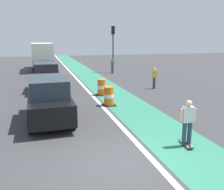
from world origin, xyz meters
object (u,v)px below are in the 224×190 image
Objects in this scene: traffic_barrel_mid at (102,87)px; pedestrian_waiting at (112,66)px; skateboarder_on_lane at (188,122)px; pedestrian_crossing at (154,77)px; traffic_barrel_front at (109,96)px; delivery_truck_down_block at (42,55)px; traffic_light_corner at (113,41)px; parked_sedan_third at (45,69)px; parked_suv_second at (47,76)px; parked_suv_nearest at (49,99)px.

traffic_barrel_mid is 0.68× the size of pedestrian_waiting.
skateboarder_on_lane is 10.48m from pedestrian_crossing.
traffic_barrel_front is 13.36m from pedestrian_waiting.
delivery_truck_down_block is 1.50× the size of traffic_light_corner.
parked_sedan_third is at bearing -167.69° from traffic_light_corner.
parked_sedan_third reaches higher than traffic_barrel_mid.
delivery_truck_down_block is 4.76× the size of pedestrian_crossing.
skateboarder_on_lane is 0.36× the size of parked_suv_second.
parked_suv_nearest is 14.17m from parked_sedan_third.
traffic_barrel_front is 1.00× the size of traffic_barrel_mid.
skateboarder_on_lane reaches higher than traffic_barrel_mid.
parked_suv_nearest is 2.88× the size of pedestrian_crossing.
parked_sedan_third is 12.69m from traffic_barrel_front.
traffic_light_corner is at bearing 47.95° from parked_suv_second.
traffic_barrel_mid is at bearing 51.96° from parked_suv_nearest.
parked_sedan_third is 6.06m from delivery_truck_down_block.
parked_suv_second is 2.90× the size of pedestrian_crossing.
traffic_light_corner is (7.72, -4.33, 1.65)m from delivery_truck_down_block.
delivery_truck_down_block is at bearing 100.77° from skateboarder_on_lane.
pedestrian_crossing is at bearing 39.34° from traffic_barrel_front.
parked_suv_nearest is 7.46m from parked_suv_second.
parked_sedan_third is at bearing -88.09° from delivery_truck_down_block.
skateboarder_on_lane is 20.44m from traffic_light_corner.
parked_suv_nearest is at bearing -115.85° from traffic_light_corner.
delivery_truck_down_block reaches higher than traffic_barrel_mid.
parked_suv_nearest is 4.26× the size of traffic_barrel_mid.
skateboarder_on_lane is 1.05× the size of pedestrian_waiting.
pedestrian_waiting is at bearing 81.99° from skateboarder_on_lane.
traffic_barrel_front is 0.68× the size of pedestrian_crossing.
delivery_truck_down_block is at bearing 90.84° from parked_suv_second.
skateboarder_on_lane is at bearing -42.79° from parked_suv_nearest.
delivery_truck_down_block is at bearing 103.30° from traffic_barrel_mid.
traffic_barrel_front is at bearing -95.01° from traffic_barrel_mid.
traffic_light_corner is (7.53, 8.35, 2.47)m from parked_suv_second.
parked_suv_nearest is at bearing -89.82° from delivery_truck_down_block.
skateboarder_on_lane is 12.51m from parked_suv_second.
parked_sedan_third is 3.80× the size of traffic_barrel_mid.
parked_suv_nearest reaches higher than pedestrian_crossing.
parked_suv_nearest is 9.80m from pedestrian_crossing.
pedestrian_waiting is (-0.75, 9.00, 0.00)m from pedestrian_crossing.
parked_suv_second is 4.53m from traffic_barrel_mid.
parked_suv_second is 8.06m from pedestrian_crossing.
traffic_barrel_front is at bearing -140.66° from pedestrian_crossing.
traffic_light_corner reaches higher than traffic_barrel_mid.
parked_sedan_third is 2.57× the size of pedestrian_waiting.
parked_suv_nearest is 16.36m from pedestrian_waiting.
parked_suv_nearest is 4.26× the size of traffic_barrel_front.
pedestrian_waiting is (7.30, -5.46, -0.98)m from delivery_truck_down_block.
delivery_truck_down_block is (-0.19, 12.68, 0.81)m from parked_suv_second.
pedestrian_waiting is at bearing 70.18° from traffic_barrel_mid.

